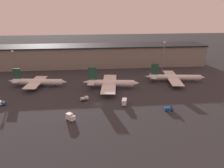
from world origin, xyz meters
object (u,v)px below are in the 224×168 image
Objects in this scene: service_vehicle_1 at (84,98)px; airplane_1 at (111,83)px; service_vehicle_3 at (169,109)px; airplane_2 at (174,77)px; airplane_0 at (37,82)px; service_vehicle_0 at (124,102)px; service_vehicle_4 at (70,117)px; service_vehicle_2 at (0,103)px.

airplane_1 is at bearing 17.59° from service_vehicle_1.
service_vehicle_3 is (45.71, -17.41, -0.10)m from service_vehicle_1.
airplane_2 is at bearing 74.78° from service_vehicle_3.
airplane_0 reaches higher than service_vehicle_0.
service_vehicle_0 reaches higher than service_vehicle_3.
service_vehicle_4 is (26.68, -49.93, -1.42)m from airplane_0.
service_vehicle_3 is at bearing -106.10° from airplane_2.
airplane_0 is at bearing 110.81° from service_vehicle_1.
airplane_2 reaches higher than service_vehicle_0.
airplane_0 reaches higher than service_vehicle_4.
airplane_0 is at bearing 52.16° from service_vehicle_2.
service_vehicle_2 is 45.96m from service_vehicle_4.
airplane_1 is at bearing 136.21° from service_vehicle_3.
service_vehicle_1 is 1.01× the size of service_vehicle_2.
airplane_0 reaches higher than service_vehicle_3.
service_vehicle_3 reaches higher than service_vehicle_2.
service_vehicle_2 is at bearing -163.35° from service_vehicle_4.
airplane_2 is 116.52m from service_vehicle_2.
service_vehicle_0 is (55.79, -34.56, -1.44)m from airplane_0.
service_vehicle_2 is at bearing 178.89° from service_vehicle_3.
airplane_1 reaches higher than service_vehicle_4.
airplane_2 is 8.88× the size of service_vehicle_2.
service_vehicle_1 is 1.03× the size of service_vehicle_3.
service_vehicle_1 is at bearing -32.01° from airplane_0.
service_vehicle_3 is (28.34, -36.31, -2.35)m from airplane_1.
service_vehicle_3 is (78.62, -44.41, -2.06)m from airplane_0.
airplane_0 is 8.16× the size of service_vehicle_4.
airplane_1 is (50.27, -8.10, 0.29)m from airplane_0.
airplane_0 is at bearing 178.21° from airplane_1.
service_vehicle_0 is 32.92m from service_vehicle_4.
airplane_1 reaches higher than airplane_2.
airplane_2 is at bearing 7.89° from airplane_0.
service_vehicle_2 is 0.99× the size of service_vehicle_4.
airplane_1 is 7.71× the size of service_vehicle_1.
airplane_2 is 49.43m from service_vehicle_3.
service_vehicle_4 is (-6.22, -22.94, 0.54)m from service_vehicle_1.
airplane_0 is 8.43× the size of service_vehicle_3.
airplane_1 is 27.08m from service_vehicle_0.
airplane_1 is 48.85m from airplane_2.
airplane_2 is at bearing 3.23° from service_vehicle_2.
service_vehicle_0 is at bearing -24.41° from airplane_0.
service_vehicle_0 is 1.38× the size of service_vehicle_2.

